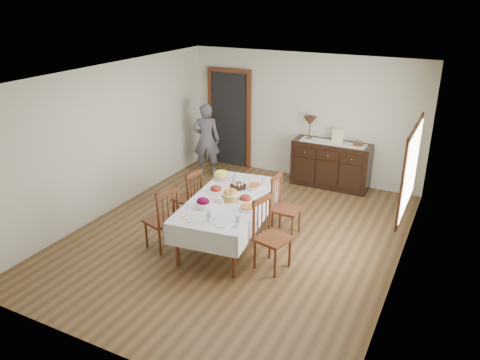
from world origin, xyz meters
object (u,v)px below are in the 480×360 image
at_px(person, 206,137).
at_px(chair_left_far, 189,196).
at_px(chair_right_near, 270,233).
at_px(chair_right_far, 284,205).
at_px(sideboard, 331,165).
at_px(chair_left_near, 163,218).
at_px(dining_table, 229,204).
at_px(table_lamp, 310,122).

bearing_deg(person, chair_left_far, 88.77).
xyz_separation_m(chair_right_near, chair_right_far, (-0.19, 1.00, -0.02)).
height_order(sideboard, person, person).
bearing_deg(chair_right_far, sideboard, -2.53).
height_order(chair_left_near, sideboard, chair_left_near).
distance_m(chair_right_far, sideboard, 2.32).
bearing_deg(chair_left_near, chair_right_near, 116.13).
height_order(dining_table, chair_left_near, chair_left_near).
relative_size(chair_right_far, table_lamp, 2.21).
bearing_deg(sideboard, table_lamp, 176.42).
xyz_separation_m(person, table_lamp, (2.08, 0.58, 0.45)).
xyz_separation_m(chair_right_near, sideboard, (-0.09, 3.32, -0.07)).
distance_m(chair_left_near, chair_left_far, 0.95).
bearing_deg(dining_table, chair_right_near, -30.67).
relative_size(chair_left_near, table_lamp, 2.23).
bearing_deg(person, chair_right_near, 109.80).
bearing_deg(sideboard, chair_left_far, -122.65).
xyz_separation_m(chair_right_far, table_lamp, (-0.40, 2.35, 0.77)).
bearing_deg(chair_right_near, person, 57.19).
relative_size(chair_left_near, chair_right_far, 1.01).
xyz_separation_m(chair_left_near, table_lamp, (1.06, 3.61, 0.77)).
bearing_deg(table_lamp, chair_left_near, -106.32).
height_order(dining_table, person, person).
xyz_separation_m(chair_left_far, person, (-0.89, 2.09, 0.35)).
relative_size(chair_left_far, sideboard, 0.62).
relative_size(sideboard, person, 0.93).
bearing_deg(person, dining_table, 102.98).
bearing_deg(chair_right_far, chair_left_near, 130.75).
xyz_separation_m(dining_table, chair_left_far, (-0.92, 0.29, -0.17)).
height_order(chair_left_near, chair_right_far, chair_left_near).
bearing_deg(chair_left_near, sideboard, 173.49).
height_order(chair_right_near, chair_right_far, chair_right_near).
height_order(chair_left_far, chair_right_near, chair_right_near).
distance_m(chair_right_near, sideboard, 3.32).
xyz_separation_m(chair_left_near, chair_right_far, (1.46, 1.27, -0.01)).
distance_m(chair_right_far, table_lamp, 2.50).
bearing_deg(dining_table, chair_left_far, 155.83).
bearing_deg(chair_right_far, chair_right_near, -169.46).
height_order(sideboard, table_lamp, table_lamp).
distance_m(chair_left_near, chair_right_near, 1.67).
bearing_deg(table_lamp, sideboard, -3.58).
height_order(chair_left_near, table_lamp, table_lamp).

